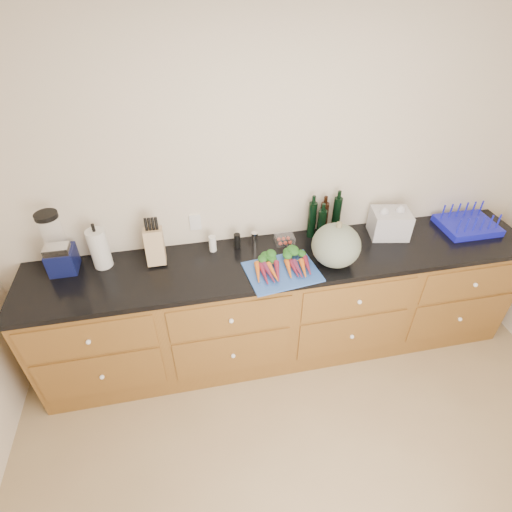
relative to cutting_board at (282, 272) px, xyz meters
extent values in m
cube|color=beige|center=(0.07, 0.48, 0.35)|extent=(4.10, 0.05, 2.60)
cube|color=brown|center=(0.07, 0.16, -0.50)|extent=(3.60, 0.60, 0.90)
cube|color=brown|center=(-1.28, -0.15, -0.23)|extent=(0.82, 0.01, 0.28)
sphere|color=white|center=(-1.28, -0.16, -0.23)|extent=(0.03, 0.03, 0.03)
cube|color=brown|center=(-1.28, -0.15, -0.59)|extent=(0.82, 0.01, 0.38)
sphere|color=white|center=(-1.28, -0.16, -0.59)|extent=(0.03, 0.03, 0.03)
cube|color=brown|center=(-0.38, -0.15, -0.23)|extent=(0.82, 0.01, 0.28)
sphere|color=white|center=(-0.38, -0.16, -0.23)|extent=(0.03, 0.03, 0.03)
cube|color=brown|center=(-0.38, -0.15, -0.59)|extent=(0.82, 0.01, 0.38)
sphere|color=white|center=(-0.38, -0.16, -0.59)|extent=(0.03, 0.03, 0.03)
cube|color=brown|center=(0.52, -0.15, -0.23)|extent=(0.82, 0.01, 0.28)
sphere|color=white|center=(0.52, -0.16, -0.23)|extent=(0.03, 0.03, 0.03)
cube|color=brown|center=(0.52, -0.15, -0.59)|extent=(0.82, 0.01, 0.38)
sphere|color=white|center=(0.52, -0.16, -0.59)|extent=(0.03, 0.03, 0.03)
cube|color=brown|center=(1.42, -0.15, -0.23)|extent=(0.82, 0.01, 0.28)
sphere|color=white|center=(1.42, -0.16, -0.23)|extent=(0.03, 0.03, 0.03)
cube|color=brown|center=(1.42, -0.15, -0.59)|extent=(0.82, 0.01, 0.38)
sphere|color=white|center=(1.42, -0.16, -0.59)|extent=(0.03, 0.03, 0.03)
cube|color=black|center=(0.07, 0.16, -0.03)|extent=(3.64, 0.62, 0.04)
cube|color=#2A55AF|center=(0.00, 0.00, 0.00)|extent=(0.51, 0.41, 0.01)
cone|color=orange|center=(-0.17, -0.02, 0.03)|extent=(0.04, 0.19, 0.04)
cone|color=maroon|center=(-0.13, -0.02, 0.03)|extent=(0.04, 0.19, 0.04)
cone|color=#692042|center=(-0.10, -0.02, 0.03)|extent=(0.04, 0.19, 0.04)
cone|color=orange|center=(-0.07, -0.02, 0.03)|extent=(0.04, 0.19, 0.04)
cone|color=maroon|center=(-0.04, -0.02, 0.03)|extent=(0.04, 0.19, 0.04)
ellipsoid|color=#1D4D19|center=(-0.10, 0.12, 0.03)|extent=(0.19, 0.11, 0.06)
cone|color=orange|center=(0.04, -0.02, 0.03)|extent=(0.04, 0.19, 0.04)
cone|color=maroon|center=(0.07, -0.02, 0.03)|extent=(0.04, 0.19, 0.04)
cone|color=#692042|center=(0.10, -0.02, 0.03)|extent=(0.04, 0.19, 0.04)
cone|color=orange|center=(0.13, -0.02, 0.03)|extent=(0.04, 0.19, 0.04)
cone|color=maroon|center=(0.17, -0.02, 0.03)|extent=(0.04, 0.19, 0.04)
ellipsoid|color=#1D4D19|center=(0.10, 0.12, 0.03)|extent=(0.19, 0.11, 0.06)
ellipsoid|color=#596655|center=(0.38, 0.03, 0.14)|extent=(0.33, 0.33, 0.30)
cube|color=#0E1342|center=(-1.43, 0.32, 0.08)|extent=(0.18, 0.18, 0.16)
cube|color=silver|center=(-1.43, 0.29, 0.18)|extent=(0.15, 0.10, 0.05)
cylinder|color=white|center=(-1.43, 0.32, 0.29)|extent=(0.13, 0.13, 0.23)
cylinder|color=black|center=(-1.43, 0.32, 0.42)|extent=(0.14, 0.14, 0.03)
cylinder|color=silver|center=(-1.18, 0.32, 0.13)|extent=(0.12, 0.12, 0.28)
cube|color=tan|center=(-0.82, 0.30, 0.12)|extent=(0.12, 0.12, 0.25)
cylinder|color=silver|center=(-0.43, 0.34, 0.05)|extent=(0.05, 0.05, 0.12)
cylinder|color=black|center=(-0.25, 0.34, 0.05)|extent=(0.05, 0.05, 0.12)
cylinder|color=silver|center=(-0.12, 0.34, 0.05)|extent=(0.05, 0.05, 0.11)
cube|color=white|center=(0.10, 0.33, 0.03)|extent=(0.14, 0.11, 0.06)
cylinder|color=black|center=(0.32, 0.38, 0.14)|extent=(0.06, 0.06, 0.28)
cylinder|color=black|center=(0.41, 0.39, 0.13)|extent=(0.06, 0.06, 0.26)
cylinder|color=black|center=(0.51, 0.38, 0.14)|extent=(0.06, 0.06, 0.30)
cylinder|color=black|center=(0.37, 0.32, 0.12)|extent=(0.06, 0.06, 0.25)
cube|color=#1618C0|center=(1.54, 0.24, 0.02)|extent=(0.41, 0.33, 0.05)
camera|label=1|loc=(-0.58, -1.98, 1.71)|focal=28.00mm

